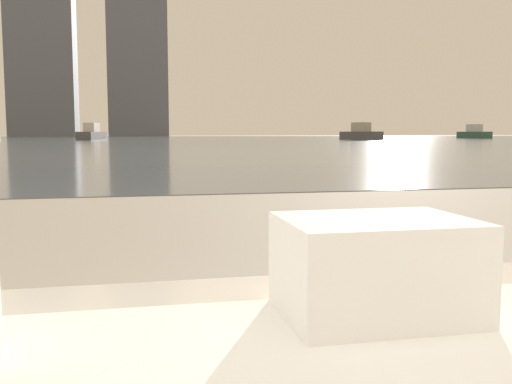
# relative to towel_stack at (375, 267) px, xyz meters

# --- Properties ---
(towel_stack) EXTENTS (0.23, 0.17, 0.12)m
(towel_stack) POSITION_rel_towel_stack_xyz_m (0.00, 0.00, 0.00)
(towel_stack) COLOR white
(towel_stack) RESTS_ON bathtub
(harbor_water) EXTENTS (180.00, 110.00, 0.01)m
(harbor_water) POSITION_rel_towel_stack_xyz_m (0.14, 61.13, -0.58)
(harbor_water) COLOR slate
(harbor_water) RESTS_ON ground_plane
(harbor_boat_1) EXTENTS (2.91, 4.95, 1.76)m
(harbor_boat_1) POSITION_rel_towel_stack_xyz_m (-4.49, 61.21, 0.05)
(harbor_boat_1) COLOR #4C4C51
(harbor_boat_1) RESTS_ON harbor_water
(harbor_boat_2) EXTENTS (3.45, 5.10, 1.81)m
(harbor_boat_2) POSITION_rel_towel_stack_xyz_m (23.46, 56.57, 0.07)
(harbor_boat_2) COLOR #4C4C51
(harbor_boat_2) RESTS_ON harbor_water
(harbor_boat_3) EXTENTS (2.32, 5.09, 1.84)m
(harbor_boat_3) POSITION_rel_towel_stack_xyz_m (43.91, 67.36, 0.08)
(harbor_boat_3) COLOR #335647
(harbor_boat_3) RESTS_ON harbor_water
(skyline_tower_1) EXTENTS (12.07, 10.36, 38.91)m
(skyline_tower_1) POSITION_rel_towel_stack_xyz_m (-16.97, 117.13, 18.88)
(skyline_tower_1) COLOR slate
(skyline_tower_1) RESTS_ON ground_plane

